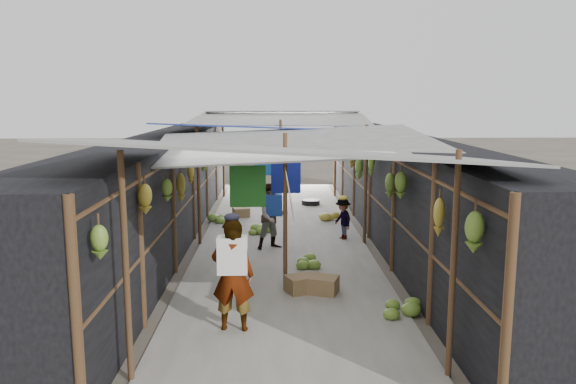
{
  "coord_description": "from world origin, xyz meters",
  "views": [
    {
      "loc": [
        -0.18,
        -5.93,
        3.13
      ],
      "look_at": [
        0.11,
        5.41,
        1.25
      ],
      "focal_mm": 35.0,
      "sensor_mm": 36.0,
      "label": 1
    }
  ],
  "objects": [
    {
      "name": "stall_left",
      "position": [
        -2.7,
        6.5,
        1.15
      ],
      "size": [
        1.4,
        15.0,
        2.3
      ],
      "primitive_type": "cube",
      "color": "black",
      "rests_on": "ground"
    },
    {
      "name": "crate_back",
      "position": [
        -1.06,
        8.8,
        0.13
      ],
      "size": [
        0.49,
        0.45,
        0.26
      ],
      "primitive_type": "cube",
      "rotation": [
        0.0,
        0.0,
        0.3
      ],
      "color": "olive",
      "rests_on": "ground"
    },
    {
      "name": "market_canopy",
      "position": [
        0.02,
        6.84,
        2.41
      ],
      "size": [
        5.62,
        15.2,
        2.77
      ],
      "color": "brown",
      "rests_on": "ground"
    },
    {
      "name": "shopper_blue",
      "position": [
        -0.21,
        5.59,
        0.7
      ],
      "size": [
        0.83,
        0.75,
        1.4
      ],
      "primitive_type": "imported",
      "rotation": [
        0.0,
        0.0,
        0.39
      ],
      "color": "#2045A0",
      "rests_on": "ground"
    },
    {
      "name": "black_basin",
      "position": [
        0.92,
        10.53,
        0.08
      ],
      "size": [
        0.54,
        0.54,
        0.16
      ],
      "primitive_type": "cylinder",
      "color": "black",
      "rests_on": "ground"
    },
    {
      "name": "hanging_bananas",
      "position": [
        0.03,
        6.79,
        1.66
      ],
      "size": [
        3.96,
        14.04,
        0.86
      ],
      "color": "olive",
      "rests_on": "ground"
    },
    {
      "name": "vendor_elderly",
      "position": [
        -0.74,
        1.35,
        0.79
      ],
      "size": [
        0.6,
        0.42,
        1.57
      ],
      "primitive_type": "imported",
      "rotation": [
        0.0,
        0.0,
        3.06
      ],
      "color": "silver",
      "rests_on": "ground"
    },
    {
      "name": "ground",
      "position": [
        0.0,
        0.0,
        0.0
      ],
      "size": [
        80.0,
        80.0,
        0.0
      ],
      "primitive_type": "plane",
      "color": "#6B6356",
      "rests_on": "ground"
    },
    {
      "name": "crate_mid",
      "position": [
        0.6,
        2.78,
        0.15
      ],
      "size": [
        0.59,
        0.53,
        0.29
      ],
      "primitive_type": "cube",
      "rotation": [
        0.0,
        0.0,
        -0.34
      ],
      "color": "olive",
      "rests_on": "ground"
    },
    {
      "name": "aisle_slab",
      "position": [
        0.0,
        6.5,
        0.01
      ],
      "size": [
        3.6,
        16.0,
        0.02
      ],
      "primitive_type": "cube",
      "color": "#9E998E",
      "rests_on": "ground"
    },
    {
      "name": "floor_bananas",
      "position": [
        -0.03,
        7.3,
        0.16
      ],
      "size": [
        3.89,
        10.16,
        0.34
      ],
      "color": "olive",
      "rests_on": "ground"
    },
    {
      "name": "crate_near",
      "position": [
        0.26,
        2.84,
        0.14
      ],
      "size": [
        0.59,
        0.54,
        0.29
      ],
      "primitive_type": "cube",
      "rotation": [
        0.0,
        0.0,
        0.39
      ],
      "color": "olive",
      "rests_on": "ground"
    },
    {
      "name": "stall_right",
      "position": [
        2.7,
        6.5,
        1.15
      ],
      "size": [
        1.4,
        15.0,
        2.3
      ],
      "primitive_type": "cube",
      "color": "black",
      "rests_on": "ground"
    },
    {
      "name": "vendor_seated",
      "position": [
        1.36,
        6.35,
        0.47
      ],
      "size": [
        0.55,
        0.69,
        0.94
      ],
      "primitive_type": "imported",
      "rotation": [
        0.0,
        0.0,
        -1.2
      ],
      "color": "#4B4841",
      "rests_on": "ground"
    }
  ]
}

